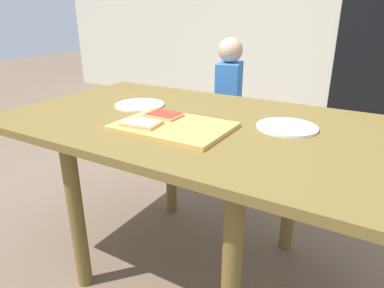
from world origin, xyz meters
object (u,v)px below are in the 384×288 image
plate_white_right (287,127)px  child_left (228,107)px  pizza_slice_far_left (164,115)px  pizza_slice_near_left (142,123)px  plate_white_left (140,105)px  dining_table (192,139)px  cutting_board (173,126)px

plate_white_right → child_left: bearing=127.9°
pizza_slice_far_left → pizza_slice_near_left: same height
plate_white_left → child_left: size_ratio=0.23×
dining_table → plate_white_right: 0.39m
pizza_slice_near_left → child_left: size_ratio=0.15×
plate_white_left → dining_table: bearing=-9.9°
dining_table → pizza_slice_near_left: size_ratio=10.67×
pizza_slice_far_left → plate_white_left: (-0.23, 0.13, -0.02)m
plate_white_right → child_left: 0.98m
dining_table → child_left: bearing=104.5°
plate_white_right → child_left: size_ratio=0.23×
dining_table → child_left: 0.87m
pizza_slice_near_left → plate_white_right: bearing=31.5°
pizza_slice_far_left → plate_white_left: bearing=150.5°
dining_table → pizza_slice_near_left: bearing=-115.0°
cutting_board → plate_white_right: size_ratio=1.84×
cutting_board → pizza_slice_far_left: 0.11m
plate_white_right → dining_table: bearing=-168.0°
dining_table → pizza_slice_near_left: pizza_slice_near_left is taller
pizza_slice_far_left → plate_white_right: (0.46, 0.15, -0.02)m
pizza_slice_far_left → child_left: (-0.13, 0.92, -0.20)m
dining_table → pizza_slice_far_left: (-0.09, -0.07, 0.11)m
pizza_slice_far_left → plate_white_right: pizza_slice_far_left is taller
pizza_slice_far_left → pizza_slice_near_left: bearing=-93.5°
pizza_slice_near_left → plate_white_left: size_ratio=0.64×
pizza_slice_near_left → child_left: (-0.12, 1.05, -0.20)m
plate_white_left → plate_white_right: size_ratio=1.00×
dining_table → plate_white_right: plate_white_right is taller
pizza_slice_far_left → child_left: bearing=98.0°
dining_table → cutting_board: cutting_board is taller
pizza_slice_far_left → pizza_slice_near_left: size_ratio=0.94×
pizza_slice_near_left → plate_white_left: (-0.22, 0.27, -0.02)m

